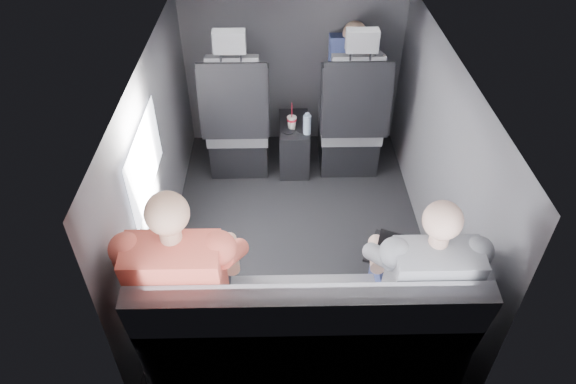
{
  "coord_description": "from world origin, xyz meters",
  "views": [
    {
      "loc": [
        -0.12,
        -2.66,
        2.6
      ],
      "look_at": [
        -0.07,
        -0.05,
        0.45
      ],
      "focal_mm": 32.0,
      "sensor_mm": 36.0,
      "label": 1
    }
  ],
  "objects_px": {
    "center_console": "(294,144)",
    "soda_cup": "(292,122)",
    "passenger_rear_left": "(187,280)",
    "laptop_white": "(181,259)",
    "water_bottle": "(307,124)",
    "rear_bench": "(305,335)",
    "laptop_black": "(405,256)",
    "passenger_front_right": "(351,72)",
    "passenger_rear_right": "(418,280)",
    "front_seat_left": "(238,127)",
    "front_seat_right": "(350,126)"
  },
  "relations": [
    {
      "from": "laptop_black",
      "to": "passenger_rear_left",
      "type": "xyz_separation_m",
      "value": [
        -1.12,
        -0.15,
        0.01
      ]
    },
    {
      "from": "front_seat_left",
      "to": "center_console",
      "type": "height_order",
      "value": "front_seat_left"
    },
    {
      "from": "rear_bench",
      "to": "passenger_front_right",
      "type": "height_order",
      "value": "passenger_front_right"
    },
    {
      "from": "center_console",
      "to": "rear_bench",
      "type": "height_order",
      "value": "rear_bench"
    },
    {
      "from": "water_bottle",
      "to": "center_console",
      "type": "bearing_deg",
      "value": 123.99
    },
    {
      "from": "center_console",
      "to": "rear_bench",
      "type": "bearing_deg",
      "value": -90.0
    },
    {
      "from": "water_bottle",
      "to": "passenger_front_right",
      "type": "distance_m",
      "value": 0.58
    },
    {
      "from": "front_seat_left",
      "to": "passenger_rear_left",
      "type": "bearing_deg",
      "value": -94.41
    },
    {
      "from": "passenger_rear_left",
      "to": "laptop_white",
      "type": "bearing_deg",
      "value": 107.37
    },
    {
      "from": "front_seat_left",
      "to": "passenger_front_right",
      "type": "xyz_separation_m",
      "value": [
        0.91,
        0.26,
        0.34
      ]
    },
    {
      "from": "water_bottle",
      "to": "passenger_rear_left",
      "type": "distance_m",
      "value": 1.84
    },
    {
      "from": "front_seat_left",
      "to": "passenger_rear_left",
      "type": "relative_size",
      "value": 0.99
    },
    {
      "from": "water_bottle",
      "to": "passenger_rear_right",
      "type": "xyz_separation_m",
      "value": [
        0.47,
        -1.7,
        0.14
      ]
    },
    {
      "from": "passenger_rear_right",
      "to": "soda_cup",
      "type": "bearing_deg",
      "value": 108.45
    },
    {
      "from": "laptop_black",
      "to": "center_console",
      "type": "bearing_deg",
      "value": 107.44
    },
    {
      "from": "rear_bench",
      "to": "passenger_front_right",
      "type": "xyz_separation_m",
      "value": [
        0.46,
        2.16,
        0.43
      ]
    },
    {
      "from": "rear_bench",
      "to": "laptop_white",
      "type": "relative_size",
      "value": 4.06
    },
    {
      "from": "rear_bench",
      "to": "passenger_rear_left",
      "type": "distance_m",
      "value": 0.69
    },
    {
      "from": "rear_bench",
      "to": "soda_cup",
      "type": "bearing_deg",
      "value": 90.63
    },
    {
      "from": "center_console",
      "to": "soda_cup",
      "type": "relative_size",
      "value": 2.08
    },
    {
      "from": "rear_bench",
      "to": "soda_cup",
      "type": "xyz_separation_m",
      "value": [
        -0.02,
        1.87,
        0.15
      ]
    },
    {
      "from": "front_seat_left",
      "to": "passenger_rear_left",
      "type": "distance_m",
      "value": 1.83
    },
    {
      "from": "center_console",
      "to": "passenger_front_right",
      "type": "height_order",
      "value": "passenger_front_right"
    },
    {
      "from": "water_bottle",
      "to": "passenger_rear_right",
      "type": "height_order",
      "value": "passenger_rear_right"
    },
    {
      "from": "rear_bench",
      "to": "water_bottle",
      "type": "bearing_deg",
      "value": 86.93
    },
    {
      "from": "water_bottle",
      "to": "rear_bench",
      "type": "bearing_deg",
      "value": -93.07
    },
    {
      "from": "soda_cup",
      "to": "front_seat_right",
      "type": "bearing_deg",
      "value": 3.88
    },
    {
      "from": "water_bottle",
      "to": "passenger_rear_right",
      "type": "relative_size",
      "value": 0.15
    },
    {
      "from": "laptop_black",
      "to": "passenger_front_right",
      "type": "bearing_deg",
      "value": 92.1
    },
    {
      "from": "passenger_front_right",
      "to": "center_console",
      "type": "bearing_deg",
      "value": -154.78
    },
    {
      "from": "laptop_white",
      "to": "passenger_rear_right",
      "type": "xyz_separation_m",
      "value": [
        1.21,
        -0.16,
        -0.01
      ]
    },
    {
      "from": "water_bottle",
      "to": "passenger_rear_right",
      "type": "distance_m",
      "value": 1.77
    },
    {
      "from": "soda_cup",
      "to": "passenger_front_right",
      "type": "relative_size",
      "value": 0.32
    },
    {
      "from": "laptop_white",
      "to": "water_bottle",
      "type": "bearing_deg",
      "value": 64.56
    },
    {
      "from": "center_console",
      "to": "laptop_black",
      "type": "bearing_deg",
      "value": -72.56
    },
    {
      "from": "soda_cup",
      "to": "laptop_black",
      "type": "distance_m",
      "value": 1.73
    },
    {
      "from": "front_seat_left",
      "to": "front_seat_right",
      "type": "distance_m",
      "value": 0.9
    },
    {
      "from": "front_seat_right",
      "to": "water_bottle",
      "type": "xyz_separation_m",
      "value": [
        -0.35,
        -0.1,
        0.08
      ]
    },
    {
      "from": "soda_cup",
      "to": "water_bottle",
      "type": "distance_m",
      "value": 0.14
    },
    {
      "from": "front_seat_right",
      "to": "laptop_white",
      "type": "bearing_deg",
      "value": -123.44
    },
    {
      "from": "center_console",
      "to": "laptop_white",
      "type": "xyz_separation_m",
      "value": [
        -0.64,
        -1.69,
        0.43
      ]
    },
    {
      "from": "center_console",
      "to": "rear_bench",
      "type": "relative_size",
      "value": 0.3
    },
    {
      "from": "laptop_black",
      "to": "laptop_white",
      "type": "bearing_deg",
      "value": 179.6
    },
    {
      "from": "water_bottle",
      "to": "laptop_white",
      "type": "relative_size",
      "value": 0.46
    },
    {
      "from": "passenger_rear_right",
      "to": "passenger_front_right",
      "type": "distance_m",
      "value": 2.07
    },
    {
      "from": "center_console",
      "to": "front_seat_right",
      "type": "bearing_deg",
      "value": -5.07
    },
    {
      "from": "passenger_rear_left",
      "to": "passenger_rear_right",
      "type": "height_order",
      "value": "passenger_rear_left"
    },
    {
      "from": "rear_bench",
      "to": "soda_cup",
      "type": "distance_m",
      "value": 1.88
    },
    {
      "from": "front_seat_left",
      "to": "rear_bench",
      "type": "height_order",
      "value": "front_seat_left"
    },
    {
      "from": "rear_bench",
      "to": "front_seat_right",
      "type": "bearing_deg",
      "value": 76.69
    }
  ]
}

